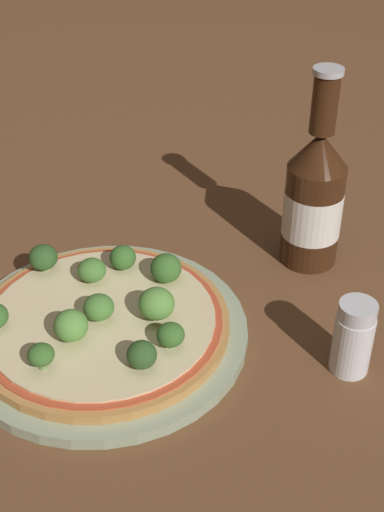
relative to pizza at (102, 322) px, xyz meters
name	(u,v)px	position (x,y,z in m)	size (l,w,h in m)	color
ground_plane	(113,325)	(0.01, 0.01, -0.02)	(3.00, 3.00, 0.00)	brown
plate	(105,332)	(0.00, 0.00, -0.01)	(0.29, 0.29, 0.01)	#93A384
pizza	(102,322)	(0.00, 0.00, 0.00)	(0.25, 0.25, 0.01)	#B77F42
broccoli_floret_0	(41,355)	(-0.06, -0.06, 0.02)	(0.02, 0.02, 0.03)	#6B8E51
broccoli_floret_2	(166,268)	(0.08, 0.04, 0.02)	(0.03, 0.03, 0.03)	#6B8E51
broccoli_floret_3	(123,258)	(0.04, 0.07, 0.02)	(0.03, 0.03, 0.03)	#6B8E51
broccoli_floret_4	(171,335)	(0.05, -0.06, 0.02)	(0.03, 0.03, 0.03)	#6B8E51
broccoli_floret_5	(142,355)	(0.02, -0.08, 0.02)	(0.03, 0.03, 0.03)	#6B8E51
broccoli_floret_6	(71,326)	(-0.03, -0.03, 0.02)	(0.03, 0.03, 0.03)	#6B8E51
broccoli_floret_7	(99,307)	(0.00, 0.00, 0.02)	(0.03, 0.03, 0.03)	#6B8E51
broccoli_floret_8	(92,270)	(0.00, 0.06, 0.02)	(0.03, 0.03, 0.03)	#6B8E51
broccoli_floret_9	(43,257)	(-0.04, 0.09, 0.02)	(0.03, 0.03, 0.03)	#6B8E51
broccoli_floret_10	(157,304)	(0.05, -0.02, 0.03)	(0.04, 0.04, 0.03)	#6B8E51
beer_bottle	(314,197)	(0.25, 0.07, 0.06)	(0.07, 0.07, 0.23)	#381E0F
pepper_shaker	(353,338)	(0.22, -0.11, 0.02)	(0.04, 0.04, 0.08)	silver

